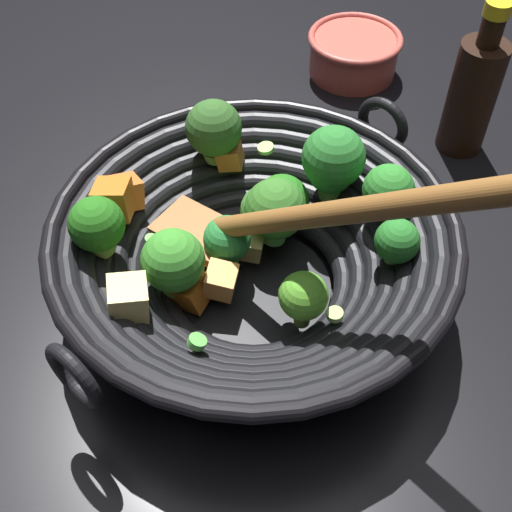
% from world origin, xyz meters
% --- Properties ---
extents(ground_plane, '(4.00, 4.00, 0.00)m').
position_xyz_m(ground_plane, '(0.00, 0.00, 0.00)').
color(ground_plane, black).
extents(wok, '(0.35, 0.36, 0.24)m').
position_xyz_m(wok, '(0.00, -0.00, 0.06)').
color(wok, black).
rests_on(wok, ground).
extents(soy_sauce_bottle, '(0.05, 0.05, 0.17)m').
position_xyz_m(soy_sauce_bottle, '(0.24, -0.18, 0.07)').
color(soy_sauce_bottle, black).
rests_on(soy_sauce_bottle, ground).
extents(prep_bowl, '(0.11, 0.11, 0.05)m').
position_xyz_m(prep_bowl, '(0.36, -0.05, 0.03)').
color(prep_bowl, '#D15647').
rests_on(prep_bowl, ground).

